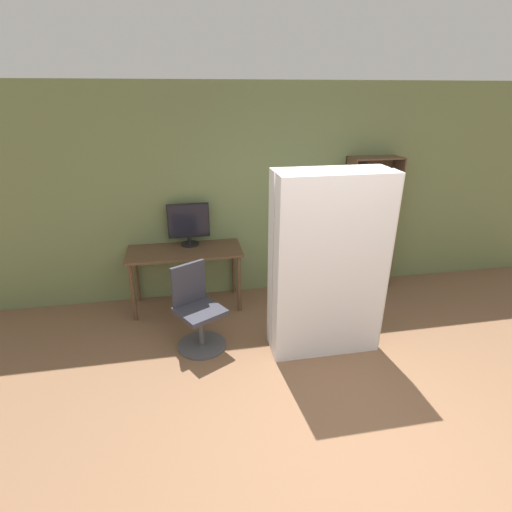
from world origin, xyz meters
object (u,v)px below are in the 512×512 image
(bookshelf, at_px, (362,228))
(mattress_near, at_px, (332,270))
(monitor, at_px, (189,223))
(office_chair, at_px, (198,315))
(mattress_far, at_px, (324,261))

(bookshelf, relative_size, mattress_near, 0.94)
(monitor, height_order, office_chair, monitor)
(bookshelf, distance_m, mattress_far, 1.57)
(monitor, height_order, bookshelf, bookshelf)
(mattress_near, bearing_deg, office_chair, 163.43)
(bookshelf, xyz_separation_m, mattress_far, (-0.99, -1.21, 0.11))
(mattress_near, xyz_separation_m, mattress_far, (0.00, 0.24, -0.00))
(office_chair, bearing_deg, monitor, 90.86)
(mattress_far, bearing_deg, bookshelf, 50.89)
(monitor, relative_size, mattress_near, 0.28)
(mattress_near, bearing_deg, monitor, 132.47)
(mattress_far, bearing_deg, mattress_near, -90.00)
(office_chair, bearing_deg, bookshelf, 24.79)
(bookshelf, height_order, mattress_near, mattress_near)
(monitor, height_order, mattress_far, mattress_far)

